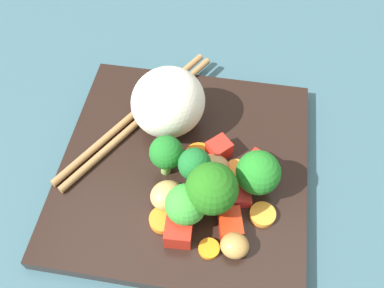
% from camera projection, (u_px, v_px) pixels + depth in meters
% --- Properties ---
extents(ground_plane, '(1.10, 1.10, 0.02)m').
position_uv_depth(ground_plane, '(184.00, 176.00, 0.48)').
color(ground_plane, '#355863').
extents(square_plate, '(0.28, 0.28, 0.02)m').
position_uv_depth(square_plate, '(184.00, 168.00, 0.47)').
color(square_plate, black).
rests_on(square_plate, ground_plane).
extents(rice_mound, '(0.12, 0.12, 0.08)m').
position_uv_depth(rice_mound, '(168.00, 102.00, 0.46)').
color(rice_mound, white).
rests_on(rice_mound, square_plate).
extents(broccoli_floret_0, '(0.04, 0.04, 0.05)m').
position_uv_depth(broccoli_floret_0, '(166.00, 153.00, 0.43)').
color(broccoli_floret_0, '#82C052').
rests_on(broccoli_floret_0, square_plate).
extents(broccoli_floret_1, '(0.04, 0.04, 0.05)m').
position_uv_depth(broccoli_floret_1, '(186.00, 205.00, 0.40)').
color(broccoli_floret_1, '#63AE55').
rests_on(broccoli_floret_1, square_plate).
extents(broccoli_floret_2, '(0.03, 0.03, 0.06)m').
position_uv_depth(broccoli_floret_2, '(194.00, 165.00, 0.42)').
color(broccoli_floret_2, '#648F3F').
rests_on(broccoli_floret_2, square_plate).
extents(broccoli_floret_3, '(0.05, 0.05, 0.07)m').
position_uv_depth(broccoli_floret_3, '(212.00, 189.00, 0.39)').
color(broccoli_floret_3, '#62AF46').
rests_on(broccoli_floret_3, square_plate).
extents(broccoli_floret_4, '(0.05, 0.05, 0.06)m').
position_uv_depth(broccoli_floret_4, '(258.00, 173.00, 0.41)').
color(broccoli_floret_4, '#72BB57').
rests_on(broccoli_floret_4, square_plate).
extents(carrot_slice_0, '(0.04, 0.04, 0.00)m').
position_uv_depth(carrot_slice_0, '(199.00, 155.00, 0.47)').
color(carrot_slice_0, orange).
rests_on(carrot_slice_0, square_plate).
extents(carrot_slice_1, '(0.03, 0.03, 0.01)m').
position_uv_depth(carrot_slice_1, '(216.00, 189.00, 0.44)').
color(carrot_slice_1, orange).
rests_on(carrot_slice_1, square_plate).
extents(carrot_slice_2, '(0.04, 0.04, 0.01)m').
position_uv_depth(carrot_slice_2, '(163.00, 220.00, 0.42)').
color(carrot_slice_2, orange).
rests_on(carrot_slice_2, square_plate).
extents(carrot_slice_3, '(0.04, 0.04, 0.01)m').
position_uv_depth(carrot_slice_3, '(263.00, 214.00, 0.42)').
color(carrot_slice_3, orange).
rests_on(carrot_slice_3, square_plate).
extents(carrot_slice_4, '(0.02, 0.02, 0.01)m').
position_uv_depth(carrot_slice_4, '(209.00, 249.00, 0.40)').
color(carrot_slice_4, orange).
rests_on(carrot_slice_4, square_plate).
extents(carrot_slice_5, '(0.03, 0.03, 0.01)m').
position_uv_depth(carrot_slice_5, '(236.00, 169.00, 0.45)').
color(carrot_slice_5, orange).
rests_on(carrot_slice_5, square_plate).
extents(pepper_chunk_0, '(0.03, 0.03, 0.02)m').
position_uv_depth(pepper_chunk_0, '(230.00, 223.00, 0.41)').
color(pepper_chunk_0, red).
rests_on(pepper_chunk_0, square_plate).
extents(pepper_chunk_1, '(0.03, 0.03, 0.02)m').
position_uv_depth(pepper_chunk_1, '(219.00, 149.00, 0.46)').
color(pepper_chunk_1, red).
rests_on(pepper_chunk_1, square_plate).
extents(pepper_chunk_2, '(0.03, 0.03, 0.02)m').
position_uv_depth(pepper_chunk_2, '(179.00, 232.00, 0.40)').
color(pepper_chunk_2, red).
rests_on(pepper_chunk_2, square_plate).
extents(pepper_chunk_3, '(0.04, 0.04, 0.02)m').
position_uv_depth(pepper_chunk_3, '(258.00, 168.00, 0.44)').
color(pepper_chunk_3, red).
rests_on(pepper_chunk_3, square_plate).
extents(pepper_chunk_4, '(0.03, 0.03, 0.01)m').
position_uv_depth(pepper_chunk_4, '(240.00, 196.00, 0.43)').
color(pepper_chunk_4, red).
rests_on(pepper_chunk_4, square_plate).
extents(chicken_piece_0, '(0.05, 0.05, 0.03)m').
position_uv_depth(chicken_piece_0, '(167.00, 195.00, 0.42)').
color(chicken_piece_0, tan).
rests_on(chicken_piece_0, square_plate).
extents(chicken_piece_3, '(0.03, 0.03, 0.02)m').
position_uv_depth(chicken_piece_3, '(235.00, 245.00, 0.40)').
color(chicken_piece_3, '#B58443').
rests_on(chicken_piece_3, square_plate).
extents(chicken_piece_4, '(0.04, 0.03, 0.02)m').
position_uv_depth(chicken_piece_4, '(212.00, 166.00, 0.45)').
color(chicken_piece_4, tan).
rests_on(chicken_piece_4, square_plate).
extents(chopstick_pair, '(0.15, 0.22, 0.01)m').
position_uv_depth(chopstick_pair, '(138.00, 116.00, 0.49)').
color(chopstick_pair, '#9E7344').
rests_on(chopstick_pair, square_plate).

